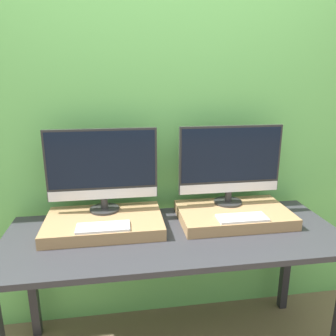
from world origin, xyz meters
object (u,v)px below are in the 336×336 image
at_px(keyboard_left, 103,227).
at_px(keyboard_right, 242,218).
at_px(monitor_left, 102,167).
at_px(monitor_right, 230,162).

bearing_deg(keyboard_left, keyboard_right, 0.00).
bearing_deg(keyboard_left, monitor_left, 90.00).
relative_size(monitor_left, keyboard_left, 2.27).
xyz_separation_m(monitor_left, keyboard_left, (0.00, -0.23, -0.25)).
bearing_deg(keyboard_right, monitor_left, 162.44).
xyz_separation_m(monitor_left, keyboard_right, (0.74, -0.23, -0.25)).
distance_m(keyboard_left, keyboard_right, 0.74).
bearing_deg(monitor_right, keyboard_right, -90.00).
height_order(monitor_left, keyboard_right, monitor_left).
relative_size(keyboard_left, keyboard_right, 1.00).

